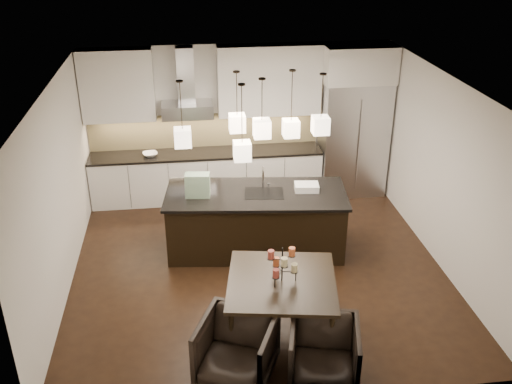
{
  "coord_description": "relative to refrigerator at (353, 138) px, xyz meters",
  "views": [
    {
      "loc": [
        -0.97,
        -7.26,
        4.83
      ],
      "look_at": [
        0.0,
        0.2,
        1.15
      ],
      "focal_mm": 40.0,
      "sensor_mm": 36.0,
      "label": 1
    }
  ],
  "objects": [
    {
      "name": "hood_canopy",
      "position": [
        -3.03,
        0.1,
        0.65
      ],
      "size": [
        0.9,
        0.52,
        0.24
      ],
      "primitive_type": "cube",
      "color": "#B7B7BA",
      "rests_on": "wall_back"
    },
    {
      "name": "wall_back",
      "position": [
        -2.1,
        0.38,
        0.32
      ],
      "size": [
        5.5,
        0.02,
        2.8
      ],
      "primitive_type": "cube",
      "color": "silver",
      "rests_on": "ground"
    },
    {
      "name": "pendant_b",
      "position": [
        -2.3,
        -1.57,
        0.94
      ],
      "size": [
        0.24,
        0.24,
        0.26
      ],
      "primitive_type": "cube",
      "color": "beige",
      "rests_on": "ceiling"
    },
    {
      "name": "floor",
      "position": [
        -2.1,
        -2.38,
        -1.08
      ],
      "size": [
        5.5,
        5.5,
        0.02
      ],
      "primitive_type": "cube",
      "color": "black",
      "rests_on": "ground"
    },
    {
      "name": "food_container",
      "position": [
        -1.28,
        -1.89,
        -0.03
      ],
      "size": [
        0.39,
        0.3,
        0.11
      ],
      "primitive_type": "cube",
      "rotation": [
        0.0,
        0.0,
        -0.11
      ],
      "color": "silver",
      "rests_on": "island_top"
    },
    {
      "name": "upper_cab_right",
      "position": [
        -1.55,
        0.19,
        1.1
      ],
      "size": [
        1.85,
        0.35,
        1.25
      ],
      "primitive_type": "cube",
      "color": "silver",
      "rests_on": "wall_back"
    },
    {
      "name": "candle_a",
      "position": [
        -1.86,
        -3.96,
        -0.1
      ],
      "size": [
        0.09,
        0.09,
        0.11
      ],
      "primitive_type": "cylinder",
      "rotation": [
        0.0,
        0.0,
        -0.17
      ],
      "color": "beige",
      "rests_on": "candelabra"
    },
    {
      "name": "tote_bag",
      "position": [
        -2.94,
        -1.88,
        0.1
      ],
      "size": [
        0.38,
        0.23,
        0.37
      ],
      "primitive_type": "cube",
      "rotation": [
        0.0,
        0.0,
        -0.11
      ],
      "color": "#1D5E2D",
      "rests_on": "island_top"
    },
    {
      "name": "candle_c",
      "position": [
        -2.1,
        -4.05,
        -0.1
      ],
      "size": [
        0.09,
        0.09,
        0.11
      ],
      "primitive_type": "cylinder",
      "rotation": [
        0.0,
        0.0,
        -0.17
      ],
      "color": "#AF4338",
      "rests_on": "candelabra"
    },
    {
      "name": "pendant_f",
      "position": [
        -2.3,
        -2.25,
        0.76
      ],
      "size": [
        0.24,
        0.24,
        0.26
      ],
      "primitive_type": "cube",
      "color": "beige",
      "rests_on": "ceiling"
    },
    {
      "name": "fruit_bowl",
      "position": [
        -3.73,
        0.0,
        -0.12
      ],
      "size": [
        0.31,
        0.31,
        0.06
      ],
      "primitive_type": "imported",
      "rotation": [
        0.0,
        0.0,
        0.2
      ],
      "color": "silver",
      "rests_on": "countertop"
    },
    {
      "name": "pendant_e",
      "position": [
        -1.1,
        -1.85,
        0.95
      ],
      "size": [
        0.24,
        0.24,
        0.26
      ],
      "primitive_type": "cube",
      "color": "beige",
      "rests_on": "ceiling"
    },
    {
      "name": "candle_f",
      "position": [
        -2.01,
        -4.08,
        0.07
      ],
      "size": [
        0.09,
        0.09,
        0.11
      ],
      "primitive_type": "cylinder",
      "rotation": [
        0.0,
        0.0,
        -0.17
      ],
      "color": "beige",
      "rests_on": "candelabra"
    },
    {
      "name": "refrigerator",
      "position": [
        0.0,
        0.0,
        0.0
      ],
      "size": [
        1.2,
        0.72,
        2.15
      ],
      "primitive_type": "cube",
      "color": "#B7B7BA",
      "rests_on": "floor"
    },
    {
      "name": "dining_table",
      "position": [
        -2.01,
        -3.94,
        -0.68
      ],
      "size": [
        1.52,
        1.52,
        0.79
      ],
      "primitive_type": null,
      "rotation": [
        0.0,
        0.0,
        -0.17
      ],
      "color": "black",
      "rests_on": "floor"
    },
    {
      "name": "hood_chimney",
      "position": [
        -3.03,
        0.21,
        1.24
      ],
      "size": [
        0.3,
        0.28,
        0.96
      ],
      "primitive_type": "cube",
      "color": "#B7B7BA",
      "rests_on": "hood_canopy"
    },
    {
      "name": "candle_d",
      "position": [
        -1.88,
        -3.86,
        0.07
      ],
      "size": [
        0.09,
        0.09,
        0.11
      ],
      "primitive_type": "cylinder",
      "rotation": [
        0.0,
        0.0,
        -0.17
      ],
      "color": "#DB6636",
      "rests_on": "candelabra"
    },
    {
      "name": "candle_e",
      "position": [
        -2.14,
        -3.89,
        0.07
      ],
      "size": [
        0.09,
        0.09,
        0.11
      ],
      "primitive_type": "cylinder",
      "rotation": [
        0.0,
        0.0,
        -0.17
      ],
      "color": "#AF4338",
      "rests_on": "candelabra"
    },
    {
      "name": "wall_right",
      "position": [
        0.66,
        -2.38,
        0.32
      ],
      "size": [
        0.02,
        5.5,
        2.8
      ],
      "primitive_type": "cube",
      "color": "silver",
      "rests_on": "ground"
    },
    {
      "name": "armchair_right",
      "position": [
        -1.67,
        -4.8,
        -0.71
      ],
      "size": [
        0.94,
        0.96,
        0.73
      ],
      "primitive_type": "imported",
      "rotation": [
        0.0,
        0.0,
        -0.24
      ],
      "color": "black",
      "rests_on": "floor"
    },
    {
      "name": "wall_front",
      "position": [
        -2.1,
        -5.14,
        0.32
      ],
      "size": [
        5.5,
        0.02,
        2.8
      ],
      "primitive_type": "cube",
      "color": "silver",
      "rests_on": "ground"
    },
    {
      "name": "wall_left",
      "position": [
        -4.86,
        -2.38,
        0.32
      ],
      "size": [
        0.02,
        5.5,
        2.8
      ],
      "primitive_type": "cube",
      "color": "silver",
      "rests_on": "ground"
    },
    {
      "name": "backsplash",
      "position": [
        -2.73,
        0.35,
        0.16
      ],
      "size": [
        4.21,
        0.02,
        0.63
      ],
      "primitive_type": "cube",
      "color": "tan",
      "rests_on": "countertop"
    },
    {
      "name": "pendant_d",
      "position": [
        -1.49,
        -1.59,
        0.83
      ],
      "size": [
        0.24,
        0.24,
        0.26
      ],
      "primitive_type": "cube",
      "color": "beige",
      "rests_on": "ceiling"
    },
    {
      "name": "pendant_a",
      "position": [
        -3.12,
        -1.98,
        0.9
      ],
      "size": [
        0.24,
        0.24,
        0.26
      ],
      "primitive_type": "cube",
      "color": "beige",
      "rests_on": "ceiling"
    },
    {
      "name": "faucet",
      "position": [
        -1.94,
        -1.79,
        0.12
      ],
      "size": [
        0.14,
        0.27,
        0.41
      ],
      "primitive_type": null,
      "rotation": [
        0.0,
        0.0,
        -0.11
      ],
      "color": "silver",
      "rests_on": "island_top"
    },
    {
      "name": "countertop",
      "position": [
        -2.73,
        0.05,
        -0.17
      ],
      "size": [
        4.21,
        0.66,
        0.04
      ],
      "primitive_type": "cube",
      "color": "black",
      "rests_on": "lower_cabinets"
    },
    {
      "name": "upper_cab_left",
      "position": [
        -4.2,
        0.19,
        1.1
      ],
      "size": [
        1.25,
        0.35,
        1.25
      ],
      "primitive_type": "cube",
      "color": "silver",
      "rests_on": "wall_back"
    },
    {
      "name": "ceiling",
      "position": [
        -2.1,
        -2.38,
        1.73
      ],
      "size": [
        5.5,
        5.5,
        0.02
      ],
      "primitive_type": "cube",
      "color": "white",
      "rests_on": "wall_back"
    },
    {
      "name": "fridge_panel",
      "position": [
        0.0,
        0.0,
        1.4
      ],
      "size": [
        1.26,
        0.72,
        0.65
      ],
      "primitive_type": "cube",
      "color": "silver",
      "rests_on": "refrigerator"
    },
    {
      "name": "lower_cabinets",
      "position": [
        -2.73,
        0.05,
        -0.64
      ],
      "size": [
        4.21,
        0.62,
        0.88
      ],
      "primitive_type": "cube",
      "color": "silver",
      "rests_on": "floor"
    },
    {
      "name": "armchair_left",
      "position": [
        -2.64,
        -4.63,
        -0.69
      ],
      "size": [
        1.09,
        1.1,
        0.77
      ],
      "primitive_type": "imported",
      "rotation": [
        0.0,
        0.0,
        -0.41
      ],
      "color": "black",
      "rests_on": "floor"
    },
    {
      "name": "candle_b",
      "position": [
        -2.06,
        -3.8,
        -0.1
      ],
      "size": [
        0.09,
        0.09,
        0.11
      ],
      "primitive_type": "cylinder",
      "rotation": [
        0.0,
        0.0,
        -0.17
      ],
      "color": "#DB6636",
      "rests_on": "candelabra"
    },
    {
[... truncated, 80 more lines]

